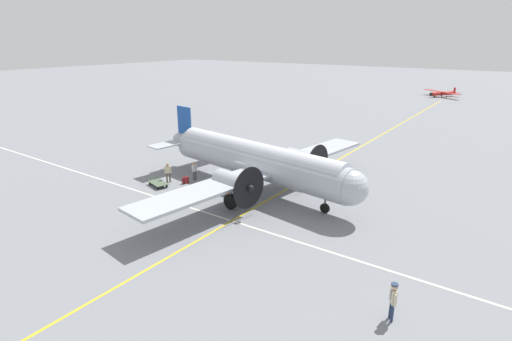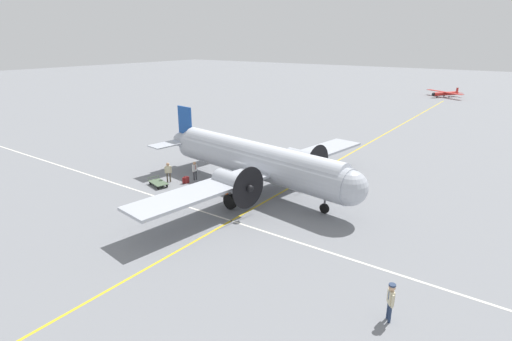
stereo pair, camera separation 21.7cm
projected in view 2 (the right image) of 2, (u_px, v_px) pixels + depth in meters
The scene contains 12 objects.
ground_plane at pixel (256, 190), 31.81m from camera, with size 300.00×300.00×0.00m, color slate.
apron_line_eastwest at pixel (277, 195), 30.73m from camera, with size 120.00×0.16×0.01m.
apron_line_northsouth at pixel (209, 214), 27.48m from camera, with size 0.16×120.00×0.01m.
airliner_main at pixel (260, 161), 30.77m from camera, with size 23.41×19.41×5.65m.
crew_foreground at pixel (391, 298), 16.72m from camera, with size 0.52×0.41×1.80m.
passenger_boarding at pixel (168, 170), 33.21m from camera, with size 0.45×0.43×1.70m.
ramp_agent at pixel (195, 169), 33.74m from camera, with size 0.55×0.26×1.62m.
suitcase_near_door at pixel (187, 180), 33.21m from camera, with size 0.41×0.20×0.58m.
suitcase_upright_spare at pixel (185, 180), 33.26m from camera, with size 0.52×0.15×0.56m.
baggage_cart at pixel (158, 183), 32.59m from camera, with size 1.47×2.06×0.56m.
light_aircraft_distant at pixel (445, 93), 81.76m from camera, with size 6.73×8.05×1.80m.
traffic_cone at pixel (227, 191), 30.90m from camera, with size 0.38×0.38×0.50m.
Camera 2 is at (-24.22, -17.20, 11.47)m, focal length 28.00 mm.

